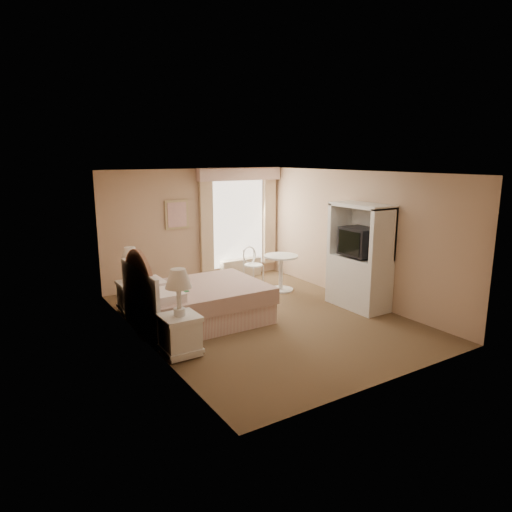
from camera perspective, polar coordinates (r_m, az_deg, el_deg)
room at (r=7.70m, az=1.09°, el=1.06°), size 4.21×5.51×2.51m
window at (r=10.46m, az=-2.06°, el=4.57°), size 2.05×0.22×2.51m
framed_art at (r=9.83m, az=-9.86°, el=5.12°), size 0.52×0.04×0.62m
bed at (r=7.77m, az=-7.66°, el=-5.78°), size 2.13×1.66×1.47m
nightstand_near at (r=6.52m, az=-9.49°, el=-8.37°), size 0.51×0.51×1.24m
nightstand_far at (r=8.51m, az=-15.24°, el=-3.88°), size 0.48×0.48×1.17m
round_table at (r=9.51m, az=3.12°, el=-1.39°), size 0.71×0.71×0.75m
cafe_chair at (r=10.06m, az=-0.53°, el=-0.76°), size 0.47×0.47×0.82m
armoire at (r=8.60m, az=12.80°, el=-1.10°), size 0.58×1.16×1.93m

